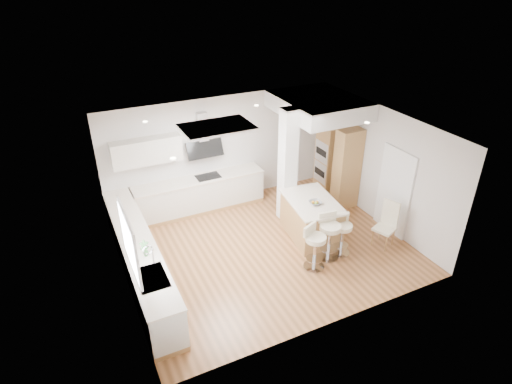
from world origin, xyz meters
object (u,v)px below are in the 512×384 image
bar_stool_a (314,245)px  bar_stool_c (342,232)px  bar_stool_b (329,234)px  dining_chair (387,222)px  peninsula (311,218)px

bar_stool_a → bar_stool_c: (0.80, 0.17, -0.03)m
bar_stool_b → dining_chair: (1.44, -0.14, -0.02)m
peninsula → bar_stool_c: size_ratio=1.76×
peninsula → dining_chair: dining_chair is taller
bar_stool_a → dining_chair: size_ratio=0.93×
bar_stool_a → bar_stool_b: (0.47, 0.16, 0.03)m
bar_stool_c → dining_chair: bearing=3.8°
peninsula → bar_stool_b: bearing=-89.2°
dining_chair → peninsula: bearing=121.7°
peninsula → bar_stool_b: (-0.10, -0.86, 0.11)m
bar_stool_b → bar_stool_c: 0.34m
bar_stool_a → dining_chair: (1.91, 0.02, 0.01)m
dining_chair → bar_stool_a: bearing=158.8°
dining_chair → bar_stool_c: bearing=150.4°
peninsula → bar_stool_b: bar_stool_b is taller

